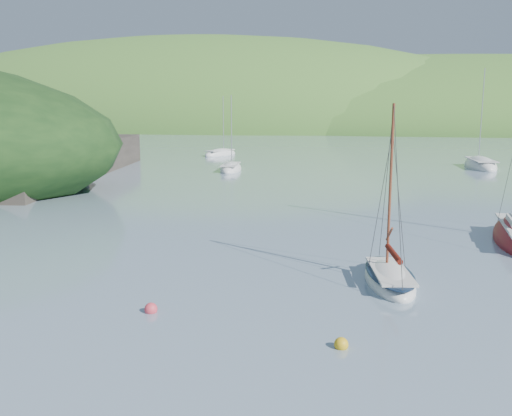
% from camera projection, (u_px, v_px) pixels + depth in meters
% --- Properties ---
extents(ground, '(700.00, 700.00, 0.00)m').
position_uv_depth(ground, '(223.00, 319.00, 20.47)').
color(ground, gray).
rests_on(ground, ground).
extents(shoreline_hills, '(690.00, 135.00, 56.00)m').
position_uv_depth(shoreline_hills, '(343.00, 126.00, 187.68)').
color(shoreline_hills, '#35732B').
rests_on(shoreline_hills, ground).
extents(daysailer_white, '(2.95, 5.61, 8.19)m').
position_uv_depth(daysailer_white, '(389.00, 279.00, 24.52)').
color(daysailer_white, silver).
rests_on(daysailer_white, ground).
extents(distant_sloop_a, '(3.11, 6.71, 9.23)m').
position_uv_depth(distant_sloop_a, '(231.00, 169.00, 64.93)').
color(distant_sloop_a, silver).
rests_on(distant_sloop_a, ground).
extents(distant_sloop_b, '(3.97, 9.14, 12.66)m').
position_uv_depth(distant_sloop_b, '(480.00, 166.00, 67.70)').
color(distant_sloop_b, silver).
rests_on(distant_sloop_b, ground).
extents(distant_sloop_c, '(4.55, 6.93, 9.34)m').
position_uv_depth(distant_sloop_c, '(220.00, 154.00, 83.72)').
color(distant_sloop_c, silver).
rests_on(distant_sloop_c, ground).
extents(mooring_buoys, '(17.46, 10.13, 0.49)m').
position_uv_depth(mooring_buoys, '(337.00, 309.00, 21.10)').
color(mooring_buoys, gold).
rests_on(mooring_buoys, ground).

